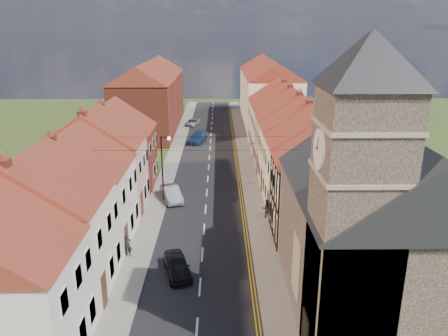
# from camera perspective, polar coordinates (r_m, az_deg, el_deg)

# --- Properties ---
(road) EXTENTS (7.00, 90.00, 0.02)m
(road) POSITION_cam_1_polar(r_m,az_deg,el_deg) (49.65, -2.02, 0.09)
(road) COLOR black
(road) RESTS_ON ground
(pavement_left) EXTENTS (1.80, 90.00, 0.12)m
(pavement_left) POSITION_cam_1_polar(r_m,az_deg,el_deg) (49.94, -7.07, 0.13)
(pavement_left) COLOR gray
(pavement_left) RESTS_ON ground
(pavement_right) EXTENTS (1.80, 90.00, 0.12)m
(pavement_right) POSITION_cam_1_polar(r_m,az_deg,el_deg) (49.72, 3.05, 0.16)
(pavement_right) COLOR gray
(pavement_right) RESTS_ON ground
(church) EXTENTS (11.25, 14.25, 15.20)m
(church) POSITION_cam_1_polar(r_m,az_deg,el_deg) (24.01, 19.34, -6.02)
(church) COLOR #352A25
(church) RESTS_ON ground
(cottage_r_tudor) EXTENTS (8.30, 5.20, 9.00)m
(cottage_r_tudor) POSITION_cam_1_polar(r_m,az_deg,el_deg) (32.82, 13.59, -1.70)
(cottage_r_tudor) COLOR white
(cottage_r_tudor) RESTS_ON ground
(cottage_r_white_near) EXTENTS (8.30, 6.00, 9.00)m
(cottage_r_white_near) POSITION_cam_1_polar(r_m,az_deg,el_deg) (37.82, 11.72, 1.05)
(cottage_r_white_near) COLOR white
(cottage_r_white_near) RESTS_ON ground
(cottage_r_cream_mid) EXTENTS (8.30, 5.20, 9.00)m
(cottage_r_cream_mid) POSITION_cam_1_polar(r_m,az_deg,el_deg) (42.91, 10.25, 3.16)
(cottage_r_cream_mid) COLOR white
(cottage_r_cream_mid) RESTS_ON ground
(cottage_r_pink) EXTENTS (8.30, 6.00, 9.00)m
(cottage_r_pink) POSITION_cam_1_polar(r_m,az_deg,el_deg) (48.06, 9.08, 4.80)
(cottage_r_pink) COLOR #C8A99E
(cottage_r_pink) RESTS_ON ground
(cottage_r_white_far) EXTENTS (8.30, 5.20, 9.00)m
(cottage_r_white_far) POSITION_cam_1_polar(r_m,az_deg,el_deg) (53.27, 8.14, 6.13)
(cottage_r_white_far) COLOR white
(cottage_r_white_far) RESTS_ON ground
(cottage_r_cream_far) EXTENTS (8.30, 6.00, 9.00)m
(cottage_r_cream_far) POSITION_cam_1_polar(r_m,az_deg,el_deg) (58.51, 7.36, 7.21)
(cottage_r_cream_far) COLOR white
(cottage_r_cream_far) RESTS_ON ground
(cottage_l_cream) EXTENTS (8.30, 6.30, 9.10)m
(cottage_l_cream) POSITION_cam_1_polar(r_m,az_deg,el_deg) (27.29, -23.43, -6.71)
(cottage_l_cream) COLOR white
(cottage_l_cream) RESTS_ON ground
(cottage_l_white) EXTENTS (8.30, 6.90, 8.80)m
(cottage_l_white) POSITION_cam_1_polar(r_m,az_deg,el_deg) (32.88, -19.28, -2.38)
(cottage_l_white) COLOR white
(cottage_l_white) RESTS_ON ground
(cottage_l_brick_mid) EXTENTS (8.30, 5.70, 9.10)m
(cottage_l_brick_mid) POSITION_cam_1_polar(r_m,az_deg,el_deg) (38.35, -16.54, 0.99)
(cottage_l_brick_mid) COLOR #C8A99E
(cottage_l_brick_mid) RESTS_ON ground
(cottage_l_pink) EXTENTS (8.30, 6.30, 8.80)m
(cottage_l_pink) POSITION_cam_1_polar(r_m,az_deg,el_deg) (43.79, -14.54, 3.01)
(cottage_l_pink) COLOR brown
(cottage_l_pink) RESTS_ON ground
(block_right_far) EXTENTS (8.30, 24.20, 10.50)m
(block_right_far) POSITION_cam_1_polar(r_m,az_deg,el_deg) (73.38, 5.78, 10.07)
(block_right_far) COLOR white
(block_right_far) RESTS_ON ground
(block_left_far) EXTENTS (8.30, 24.20, 10.50)m
(block_left_far) POSITION_cam_1_polar(r_m,az_deg,el_deg) (68.79, -9.56, 9.40)
(block_left_far) COLOR brown
(block_left_far) RESTS_ON ground
(lamppost) EXTENTS (0.88, 0.15, 6.00)m
(lamppost) POSITION_cam_1_polar(r_m,az_deg,el_deg) (39.36, -7.96, 0.50)
(lamppost) COLOR black
(lamppost) RESTS_ON pavement_left
(car_near) EXTENTS (2.39, 3.90, 1.24)m
(car_near) POSITION_cam_1_polar(r_m,az_deg,el_deg) (28.83, -6.12, -12.58)
(car_near) COLOR black
(car_near) RESTS_ON ground
(car_mid) EXTENTS (2.61, 4.26, 1.33)m
(car_mid) POSITION_cam_1_polar(r_m,az_deg,el_deg) (40.39, -6.89, -3.32)
(car_mid) COLOR #919498
(car_mid) RESTS_ON ground
(car_far) EXTENTS (2.78, 4.98, 1.36)m
(car_far) POSITION_cam_1_polar(r_m,az_deg,el_deg) (60.43, -3.45, 3.99)
(car_far) COLOR navy
(car_far) RESTS_ON ground
(car_distant) EXTENTS (2.56, 4.15, 1.07)m
(car_distant) POSITION_cam_1_polar(r_m,az_deg,el_deg) (71.05, -4.16, 5.96)
(car_distant) COLOR #A6A8AE
(car_distant) RESTS_ON ground
(pedestrian_left) EXTENTS (0.66, 0.51, 1.62)m
(pedestrian_left) POSITION_cam_1_polar(r_m,az_deg,el_deg) (31.10, -12.48, -9.86)
(pedestrian_left) COLOR black
(pedestrian_left) RESTS_ON pavement_left
(pedestrian_right) EXTENTS (0.87, 0.73, 1.58)m
(pedestrian_right) POSITION_cam_1_polar(r_m,az_deg,el_deg) (36.46, 5.54, -5.25)
(pedestrian_right) COLOR black
(pedestrian_right) RESTS_ON pavement_right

